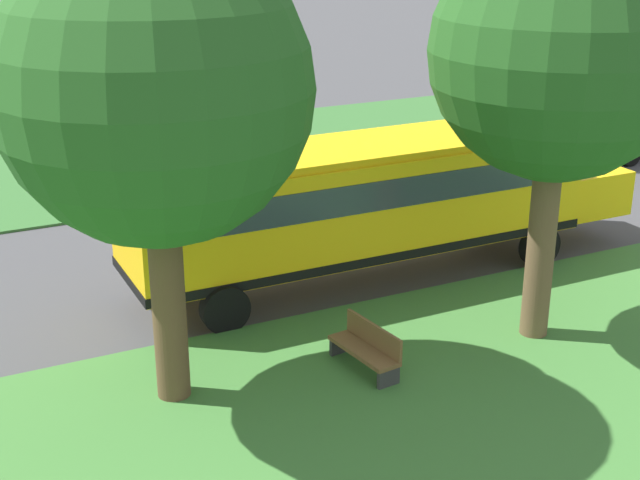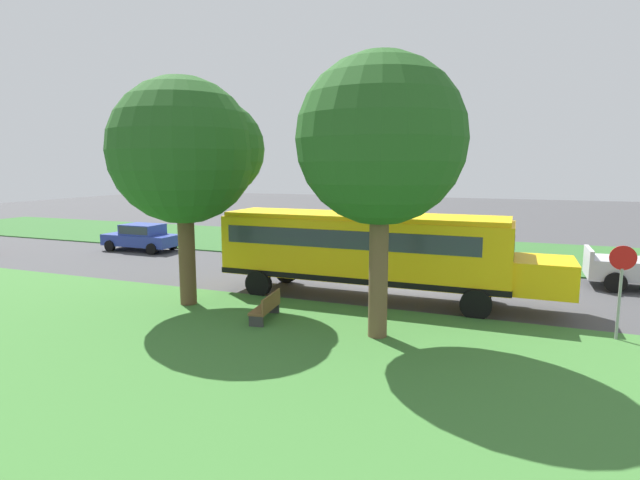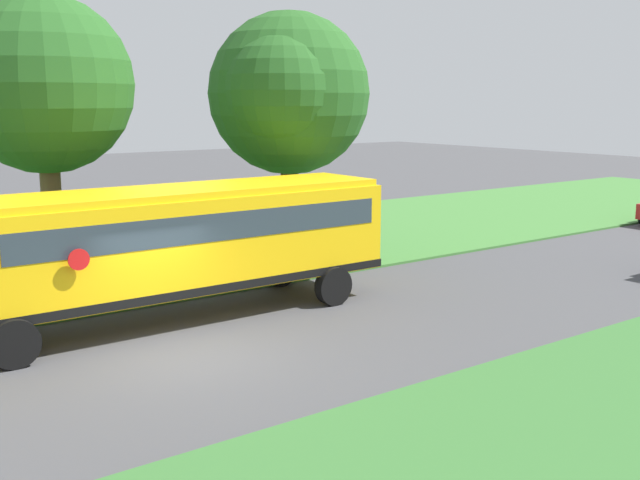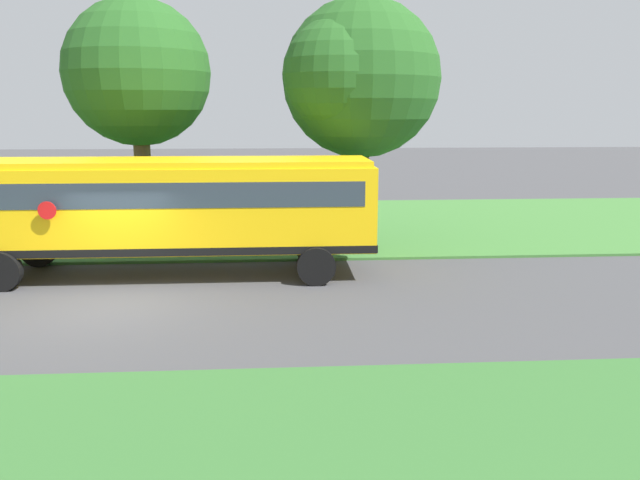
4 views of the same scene
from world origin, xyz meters
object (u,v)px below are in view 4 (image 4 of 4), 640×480
school_bus (166,206)px  oak_tree_beside_bus (137,74)px  park_bench (256,230)px  oak_tree_roadside_mid (356,78)px

school_bus → oak_tree_beside_bus: oak_tree_beside_bus is taller
school_bus → oak_tree_beside_bus: 5.68m
oak_tree_beside_bus → park_bench: oak_tree_beside_bus is taller
school_bus → oak_tree_roadside_mid: oak_tree_roadside_mid is taller
oak_tree_roadside_mid → park_bench: size_ratio=4.78×
school_bus → park_bench: bearing=150.4°
oak_tree_beside_bus → school_bus: bearing=19.3°
school_bus → park_bench: (-3.93, 2.23, -1.45)m
school_bus → oak_tree_beside_bus: size_ratio=1.56×
oak_tree_beside_bus → oak_tree_roadside_mid: 7.00m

